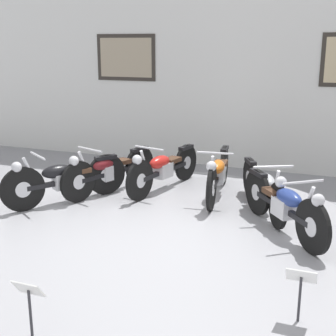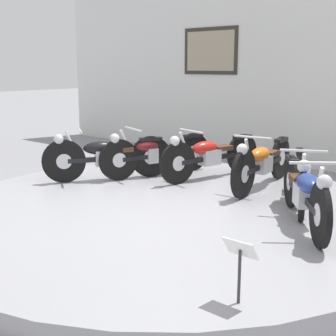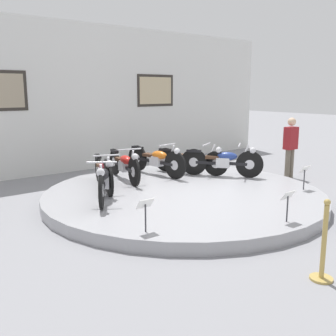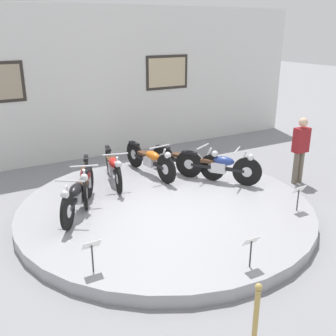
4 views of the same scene
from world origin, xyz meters
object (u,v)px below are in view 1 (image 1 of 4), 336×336
(motorcycle_orange, at_px, (218,172))
(info_placard_front_centre, at_px, (29,296))
(motorcycle_maroon, at_px, (109,169))
(info_placard_front_right, at_px, (301,283))
(motorcycle_black, at_px, (64,178))
(motorcycle_blue, at_px, (284,204))
(motorcycle_silver, at_px, (264,187))
(motorcycle_red, at_px, (163,168))

(motorcycle_orange, xyz_separation_m, info_placard_front_centre, (-0.46, -4.11, -0.03))
(motorcycle_maroon, relative_size, info_placard_front_right, 3.70)
(motorcycle_maroon, height_order, info_placard_front_right, motorcycle_maroon)
(motorcycle_black, distance_m, info_placard_front_right, 4.16)
(motorcycle_orange, height_order, info_placard_front_right, motorcycle_orange)
(motorcycle_maroon, height_order, motorcycle_blue, motorcycle_blue)
(motorcycle_silver, bearing_deg, motorcycle_black, -166.22)
(motorcycle_maroon, height_order, motorcycle_silver, motorcycle_maroon)
(motorcycle_blue, distance_m, info_placard_front_centre, 3.40)
(motorcycle_black, xyz_separation_m, motorcycle_red, (1.16, 1.13, -0.01))
(motorcycle_red, bearing_deg, motorcycle_orange, 0.06)
(motorcycle_red, relative_size, info_placard_front_right, 3.82)
(motorcycle_red, xyz_separation_m, info_placard_front_right, (2.50, -3.09, -0.02))
(motorcycle_black, relative_size, motorcycle_orange, 0.85)
(motorcycle_black, height_order, motorcycle_silver, motorcycle_black)
(motorcycle_orange, height_order, info_placard_front_centre, motorcycle_orange)
(motorcycle_orange, bearing_deg, motorcycle_red, -179.94)
(motorcycle_red, distance_m, info_placard_front_right, 3.98)
(info_placard_front_centre, bearing_deg, motorcycle_red, 96.48)
(motorcycle_blue, bearing_deg, motorcycle_black, -179.97)
(motorcycle_maroon, xyz_separation_m, motorcycle_red, (0.77, 0.42, -0.00))
(motorcycle_blue, bearing_deg, motorcycle_maroon, 166.25)
(info_placard_front_right, bearing_deg, motorcycle_silver, 106.43)
(motorcycle_blue, bearing_deg, motorcycle_silver, 118.53)
(motorcycle_black, bearing_deg, motorcycle_silver, 13.78)
(motorcycle_silver, height_order, info_placard_front_centre, motorcycle_silver)
(motorcycle_silver, distance_m, motorcycle_blue, 0.80)
(info_placard_front_centre, bearing_deg, motorcycle_black, 118.60)
(motorcycle_maroon, distance_m, motorcycle_red, 0.88)
(motorcycle_silver, relative_size, info_placard_front_centre, 3.46)
(motorcycle_red, xyz_separation_m, motorcycle_orange, (0.93, 0.00, 0.01))
(info_placard_front_right, bearing_deg, motorcycle_orange, 116.95)
(motorcycle_red, height_order, info_placard_front_right, motorcycle_red)
(motorcycle_silver, xyz_separation_m, motorcycle_blue, (0.38, -0.70, 0.02))
(motorcycle_maroon, bearing_deg, motorcycle_orange, 13.91)
(motorcycle_maroon, height_order, info_placard_front_centre, motorcycle_maroon)
(motorcycle_maroon, distance_m, motorcycle_orange, 1.76)
(motorcycle_blue, bearing_deg, motorcycle_orange, 136.06)
(motorcycle_red, distance_m, info_placard_front_centre, 4.14)
(motorcycle_orange, xyz_separation_m, motorcycle_blue, (1.17, -1.12, -0.01))
(motorcycle_black, bearing_deg, motorcycle_red, 44.14)
(motorcycle_orange, relative_size, info_placard_front_centre, 3.92)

